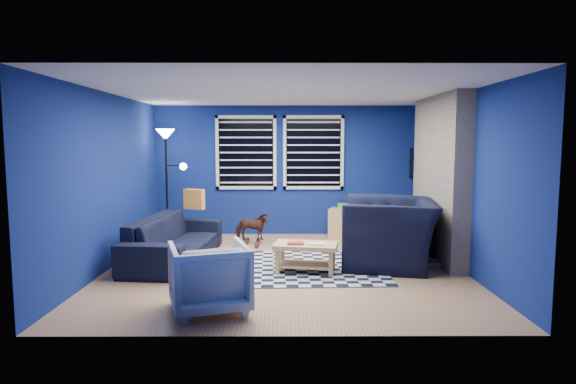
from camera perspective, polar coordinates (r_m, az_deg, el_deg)
The scene contains 18 objects.
floor at distance 7.06m, azimuth -0.40°, elevation -8.86°, with size 5.00×5.00×0.00m, color tan.
ceiling at distance 6.86m, azimuth -0.42°, elevation 11.77°, with size 5.00×5.00×0.00m, color white.
wall_back at distance 9.34m, azimuth -0.36°, elevation 2.56°, with size 5.00×5.00×0.00m, color navy.
wall_left at distance 7.30m, azimuth -20.45°, elevation 1.21°, with size 5.00×5.00×0.00m, color navy.
wall_right at distance 7.28m, azimuth 19.67°, elevation 1.23°, with size 5.00×5.00×0.00m, color navy.
fireplace at distance 7.71m, azimuth 17.41°, elevation 1.15°, with size 0.65×2.00×2.50m.
window_left at distance 9.32m, azimuth -5.00°, elevation 4.68°, with size 1.17×0.06×1.42m.
window_right at distance 9.30m, azimuth 3.03°, elevation 4.69°, with size 1.17×0.06×1.42m.
tv at distance 9.16m, azimuth 15.14°, elevation 3.22°, with size 0.07×1.00×0.58m.
rug at distance 7.02m, azimuth 0.81°, elevation -8.87°, with size 2.50×2.00×0.02m, color black.
sofa at distance 7.53m, azimuth -13.27°, elevation -5.42°, with size 0.91×2.33×0.68m, color black.
armchair_big at distance 7.24m, azimuth 11.91°, elevation -4.69°, with size 1.30×1.49×0.97m, color black.
armchair_bent at distance 5.28m, azimuth -9.32°, elevation -9.92°, with size 0.79×0.81×0.74m, color gray.
rocking_horse at distance 8.49m, azimuth -4.32°, elevation -4.14°, with size 0.59×0.27×0.50m, color #472C16.
coffee_table at distance 6.69m, azimuth 2.10°, elevation -7.05°, with size 0.94×0.64×0.43m.
cabinet at distance 9.28m, azimuth 7.00°, elevation -3.55°, with size 0.75×0.61×0.63m.
floor_lamp at distance 8.97m, azimuth -14.15°, elevation 4.90°, with size 0.55×0.34×2.04m.
throw_pillow at distance 8.22m, azimuth -11.05°, elevation -0.85°, with size 0.35×0.11×0.34m, color orange.
Camera 1 is at (0.02, -6.82, 1.81)m, focal length 30.00 mm.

